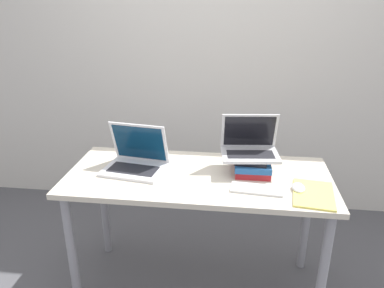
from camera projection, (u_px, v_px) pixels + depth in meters
The scene contains 8 objects.
wall_back at pixel (214, 44), 2.84m from camera, with size 8.00×0.05×2.70m.
desk at pixel (198, 190), 2.11m from camera, with size 1.46×0.64×0.77m.
laptop_left at pixel (136, 160), 2.12m from camera, with size 0.37×0.31×0.26m.
book_stack at pixel (252, 163), 2.11m from camera, with size 0.20×0.27×0.09m.
laptop_on_books at pixel (250, 147), 2.09m from camera, with size 0.34×0.26×0.23m.
wireless_keyboard at pixel (257, 189), 1.90m from camera, with size 0.27×0.13×0.01m.
mouse at pixel (298, 188), 1.90m from camera, with size 0.06×0.10×0.03m.
notepad at pixel (314, 194), 1.86m from camera, with size 0.23×0.31×0.01m.
Camera 1 is at (0.20, -1.53, 1.69)m, focal length 35.00 mm.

